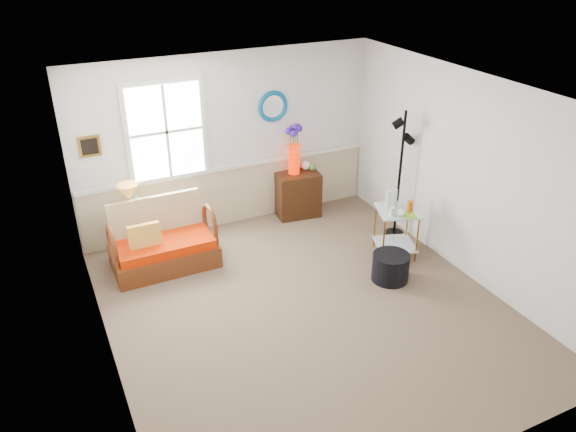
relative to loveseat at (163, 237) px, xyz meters
name	(u,v)px	position (x,y,z in m)	size (l,w,h in m)	color
floor	(306,308)	(1.27, -1.69, -0.44)	(4.50, 5.00, 0.01)	brown
ceiling	(310,96)	(1.27, -1.69, 2.16)	(4.50, 5.00, 0.01)	white
walls	(308,212)	(1.27, -1.69, 0.86)	(4.51, 5.01, 2.60)	silver
wainscot	(232,195)	(1.27, 0.79, 0.01)	(4.46, 0.02, 0.90)	tan
chair_rail	(231,167)	(1.27, 0.78, 0.48)	(4.46, 0.04, 0.06)	silver
window	(166,132)	(0.37, 0.78, 1.16)	(1.14, 0.06, 1.44)	white
picture	(89,146)	(-0.65, 0.79, 1.11)	(0.28, 0.03, 0.28)	#BB8A2D
mirror	(273,106)	(1.97, 0.79, 1.31)	(0.47, 0.47, 0.07)	#0975AE
loveseat	(163,237)	(0.00, 0.00, 0.00)	(1.36, 0.77, 0.89)	brown
throw_pillow	(145,240)	(-0.24, -0.07, 0.05)	(0.41, 0.10, 0.41)	orange
lamp_stand	(133,238)	(-0.31, 0.45, -0.17)	(0.31, 0.31, 0.56)	#37180D
table_lamp	(130,202)	(-0.29, 0.44, 0.37)	(0.29, 0.29, 0.52)	orange
potted_plant	(138,208)	(-0.19, 0.47, 0.25)	(0.33, 0.37, 0.28)	#4B8039
cabinet	(298,194)	(2.29, 0.57, -0.09)	(0.66, 0.42, 0.71)	#37180D
flower_vase	(294,150)	(2.24, 0.62, 0.64)	(0.22, 0.22, 0.76)	#F21C00
side_table	(396,232)	(2.96, -1.10, -0.10)	(0.55, 0.55, 0.69)	#AA7525
tabletop_items	(401,202)	(2.96, -1.13, 0.38)	(0.45, 0.45, 0.27)	silver
floor_lamp	(400,175)	(3.30, -0.62, 0.50)	(0.27, 0.27, 1.90)	black
ottoman	(390,267)	(2.54, -1.60, -0.26)	(0.48, 0.48, 0.37)	black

